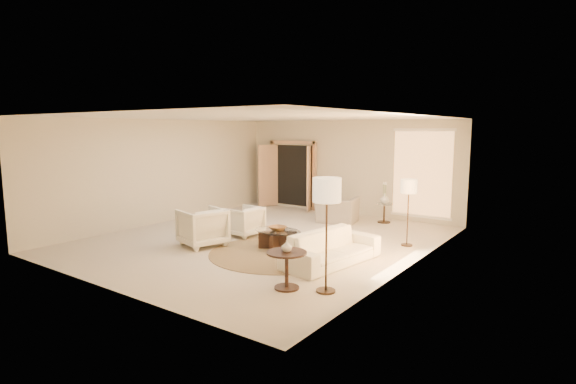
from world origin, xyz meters
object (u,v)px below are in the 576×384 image
Objects in this scene: floor_lamp_near at (409,189)px; end_vase at (287,246)px; bowl at (278,228)px; armchair_left at (244,220)px; accent_chair at (337,205)px; side_vase at (385,199)px; armchair_right at (202,225)px; floor_lamp_far at (327,195)px; coffee_table at (278,237)px; side_table at (384,211)px; sofa at (332,248)px; end_table at (287,263)px.

floor_lamp_near is 8.01× the size of end_vase.
armchair_left is at bearing 160.80° from bowl.
accent_chair is 5.84× the size of end_vase.
side_vase is (1.08, 0.70, 0.20)m from accent_chair.
armchair_right is 3.91m from floor_lamp_far.
bowl is at bearing 180.00° from coffee_table.
floor_lamp_far is at bearing -90.00° from floor_lamp_near.
accent_chair is at bearing -146.86° from side_table.
floor_lamp_near reaches higher than side_vase.
armchair_right is 3.41× the size of side_vase.
accent_chair is (1.05, 2.68, 0.08)m from armchair_left.
side_table is at bearing 18.80° from sofa.
end_table reaches higher than side_table.
floor_lamp_near is 4.08× the size of bowl.
armchair_left is 2.16× the size of bowl.
end_table is (0.09, -1.60, 0.11)m from sofa.
side_vase is at bearing 170.63° from armchair_right.
armchair_left is 0.43× the size of floor_lamp_far.
floor_lamp_near is at bearing -54.90° from side_vase.
end_vase is at bearing -167.93° from sofa.
armchair_right is 4.98× the size of end_vase.
armchair_right is at bearing -115.94° from side_vase.
accent_chair is 0.59× the size of floor_lamp_far.
sofa is 1.65m from end_vase.
floor_lamp_near is at bearing 81.04° from end_vase.
side_vase is (-0.00, -0.00, 0.34)m from side_table.
armchair_left is 0.85× the size of armchair_right.
armchair_right is 1.71× the size of side_table.
armchair_left is 3.76m from end_table.
end_table is 2.44m from bowl.
armchair_left is at bearing 141.53° from end_vase.
side_table is at bearing 98.19° from end_table.
sofa reaches higher than bowl.
armchair_left is 2.91× the size of side_vase.
floor_lamp_far is at bearing 93.17° from armchair_right.
end_table reaches higher than coffee_table.
floor_lamp_near is at bearing 81.04° from end_table.
side_vase is (-0.73, 4.12, 0.35)m from sofa.
end_vase is (0.09, -1.60, 0.39)m from sofa.
end_vase is (2.95, -2.34, 0.31)m from armchair_left.
floor_lamp_far reaches higher than coffee_table.
end_vase reaches higher than sofa.
sofa is 2.95m from armchair_left.
side_vase is (-0.82, 5.72, 0.25)m from end_table.
end_vase reaches higher than armchair_left.
floor_lamp_far is at bearing 22.14° from end_vase.
sofa is at bearing -107.75° from floor_lamp_near.
coffee_table is (-1.48, 0.27, -0.06)m from sofa.
sofa is 3.87m from accent_chair.
bowl is (1.49, 0.76, -0.01)m from armchair_right.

